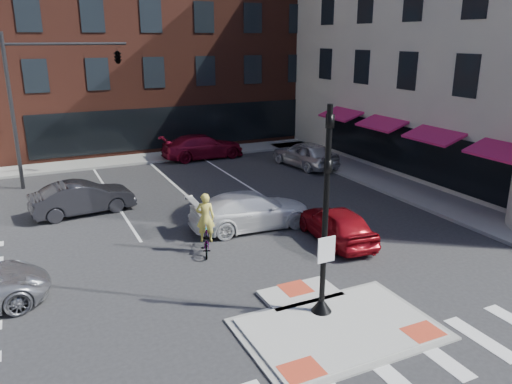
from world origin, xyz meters
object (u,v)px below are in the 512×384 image
white_pickup (251,210)px  bg_car_dark (83,198)px  bg_car_red (203,147)px  red_sedan (337,224)px  bg_car_silver (305,154)px  cyclist (206,233)px

white_pickup → bg_car_dark: size_ratio=1.16×
white_pickup → bg_car_dark: (-6.19, 4.90, -0.02)m
bg_car_dark → bg_car_red: bg_car_red is taller
red_sedan → white_pickup: 3.68m
bg_car_silver → cyclist: 13.82m
cyclist → bg_car_dark: bearing=-41.2°
bg_car_dark → cyclist: size_ratio=1.96×
bg_car_red → cyclist: (-5.05, -14.48, -0.01)m
white_pickup → bg_car_silver: bg_car_silver is taller
white_pickup → red_sedan: bearing=-136.9°
white_pickup → bg_car_red: (2.44, 12.87, 0.03)m
bg_car_silver → white_pickup: bearing=38.1°
bg_car_red → white_pickup: bearing=168.8°
bg_car_dark → bg_car_red: bearing=-53.6°
white_pickup → cyclist: 3.06m
bg_car_silver → bg_car_red: bg_car_silver is taller
cyclist → white_pickup: bearing=-128.5°
red_sedan → white_pickup: size_ratio=0.80×
bg_car_dark → cyclist: 7.42m
cyclist → bg_car_silver: bearing=-116.3°
white_pickup → bg_car_dark: 7.89m
red_sedan → cyclist: bearing=-8.0°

